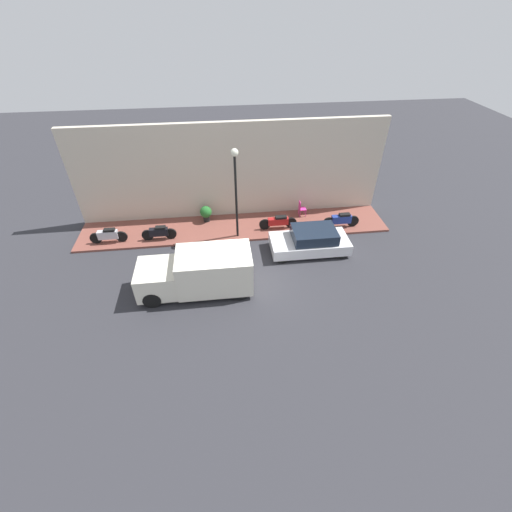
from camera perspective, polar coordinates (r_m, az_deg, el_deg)
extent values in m
plane|color=#2D2D33|center=(15.78, -2.31, -4.41)|extent=(60.00, 60.00, 0.00)
cube|color=brown|center=(19.33, -3.49, 4.82)|extent=(2.71, 16.93, 0.12)
cube|color=beige|center=(19.38, -4.11, 13.81)|extent=(0.30, 16.93, 5.41)
cube|color=silver|center=(17.55, 8.86, 2.07)|extent=(1.80, 3.92, 0.57)
cube|color=#192333|center=(17.29, 9.66, 3.60)|extent=(1.58, 2.16, 0.55)
cylinder|color=black|center=(16.73, 4.45, -0.24)|extent=(0.20, 0.61, 0.61)
cylinder|color=black|center=(17.95, 3.57, 2.83)|extent=(0.20, 0.61, 0.61)
cylinder|color=black|center=(17.49, 14.19, 0.49)|extent=(0.20, 0.61, 0.61)
cylinder|color=black|center=(18.66, 12.72, 3.40)|extent=(0.20, 0.61, 0.61)
cube|color=silver|center=(14.92, -6.92, -2.27)|extent=(1.93, 3.19, 1.70)
cube|color=silver|center=(15.35, -16.03, -3.63)|extent=(1.84, 1.72, 1.19)
cube|color=#192333|center=(15.19, -17.20, -2.75)|extent=(1.64, 0.94, 0.48)
cylinder|color=black|center=(15.08, -16.94, -7.00)|extent=(0.22, 0.76, 0.76)
cylinder|color=black|center=(16.29, -16.27, -2.85)|extent=(0.22, 0.76, 0.76)
cylinder|color=black|center=(14.76, -2.89, -6.11)|extent=(0.22, 0.76, 0.76)
cylinder|color=black|center=(16.00, -3.36, -1.94)|extent=(0.22, 0.76, 0.76)
cube|color=#B7B7BF|center=(19.34, -23.46, 3.29)|extent=(0.30, 1.01, 0.44)
cube|color=black|center=(19.15, -23.27, 4.01)|extent=(0.27, 0.55, 0.12)
cylinder|color=black|center=(19.64, -25.13, 2.70)|extent=(0.10, 0.60, 0.60)
cylinder|color=black|center=(19.25, -21.50, 3.04)|extent=(0.10, 0.60, 0.60)
cube|color=navy|center=(19.54, 14.03, 5.97)|extent=(0.30, 1.08, 0.44)
cube|color=black|center=(19.44, 14.56, 6.68)|extent=(0.27, 0.59, 0.12)
cylinder|color=black|center=(19.40, 12.01, 5.46)|extent=(0.10, 0.65, 0.65)
cylinder|color=black|center=(19.87, 15.84, 5.62)|extent=(0.10, 0.65, 0.65)
cube|color=#B21E1E|center=(18.91, 3.70, 5.79)|extent=(0.30, 1.11, 0.38)
cube|color=black|center=(18.80, 4.19, 6.46)|extent=(0.27, 0.61, 0.12)
cylinder|color=black|center=(18.88, 1.47, 5.30)|extent=(0.10, 0.62, 0.62)
cylinder|color=black|center=(19.12, 5.87, 5.56)|extent=(0.10, 0.62, 0.62)
cube|color=black|center=(18.70, -15.91, 3.89)|extent=(0.30, 0.96, 0.40)
cube|color=black|center=(18.53, -15.65, 4.59)|extent=(0.27, 0.52, 0.12)
cylinder|color=black|center=(18.90, -17.60, 3.34)|extent=(0.10, 0.61, 0.61)
cylinder|color=black|center=(18.69, -14.03, 3.65)|extent=(0.10, 0.61, 0.61)
cylinder|color=black|center=(17.36, -3.32, 9.56)|extent=(0.12, 0.12, 4.51)
sphere|color=silver|center=(16.36, -3.63, 16.85)|extent=(0.38, 0.38, 0.38)
cylinder|color=black|center=(19.86, -8.25, 6.23)|extent=(0.36, 0.36, 0.34)
sphere|color=#236628|center=(19.64, -8.36, 7.30)|extent=(0.66, 0.66, 0.66)
cube|color=#D8338C|center=(20.23, 7.75, 7.81)|extent=(0.40, 0.40, 0.04)
cube|color=#D8338C|center=(20.07, 7.30, 8.39)|extent=(0.40, 0.04, 0.45)
cylinder|color=#D8338C|center=(20.25, 8.28, 7.03)|extent=(0.04, 0.04, 0.41)
cylinder|color=#D8338C|center=(20.53, 8.06, 7.53)|extent=(0.04, 0.04, 0.41)
cylinder|color=#D8338C|center=(20.17, 7.33, 6.99)|extent=(0.04, 0.04, 0.41)
cylinder|color=#D8338C|center=(20.45, 7.11, 7.48)|extent=(0.04, 0.04, 0.41)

